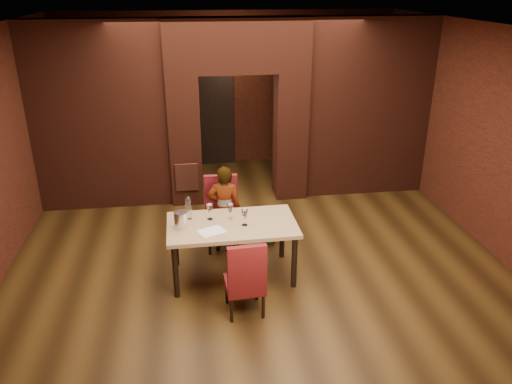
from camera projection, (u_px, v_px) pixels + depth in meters
floor at (253, 249)px, 7.56m from camera, size 8.00×8.00×0.00m
ceiling at (253, 28)px, 6.31m from camera, size 7.00×8.00×0.04m
wall_back at (228, 90)px, 10.58m from camera, size 7.00×0.04×3.20m
wall_front at (334, 335)px, 3.29m from camera, size 7.00×0.04×3.20m
wall_right at (487, 138)px, 7.38m from camera, size 0.04×8.00×3.20m
pillar_left at (185, 140)px, 8.81m from camera, size 0.55×0.55×2.30m
pillar_right at (290, 135)px, 9.05m from camera, size 0.55×0.55×2.30m
lintel at (237, 45)px, 8.30m from camera, size 2.45×0.55×0.90m
wing_wall_left at (100, 118)px, 8.45m from camera, size 2.28×0.35×3.20m
wing_wall_right at (367, 109)px, 9.06m from camera, size 2.28×0.35×3.20m
vent_panel at (187, 177)px, 8.78m from camera, size 0.40×0.03×0.50m
rear_door at (210, 117)px, 10.69m from camera, size 0.90×0.08×2.10m
rear_door_frame at (210, 117)px, 10.65m from camera, size 1.02×0.04×2.22m
dining_table at (232, 250)px, 6.74m from camera, size 1.72×0.98×0.80m
chair_far at (222, 214)px, 7.41m from camera, size 0.50×0.50×1.09m
chair_near at (244, 275)px, 5.96m from camera, size 0.48×0.48×1.01m
person_seated at (225, 209)px, 7.28m from camera, size 0.52×0.38×1.34m
wine_glass_a at (210, 212)px, 6.65m from camera, size 0.09×0.09×0.22m
wine_glass_b at (230, 211)px, 6.67m from camera, size 0.09×0.09×0.21m
wine_glass_c at (245, 217)px, 6.48m from camera, size 0.09×0.09×0.23m
tasting_sheet at (212, 231)px, 6.37m from camera, size 0.39×0.35×0.00m
wine_bucket at (181, 220)px, 6.43m from camera, size 0.18×0.18×0.22m
water_bottle at (188, 208)px, 6.65m from camera, size 0.07×0.07×0.32m
potted_plant at (269, 229)px, 7.68m from camera, size 0.51×0.48×0.45m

